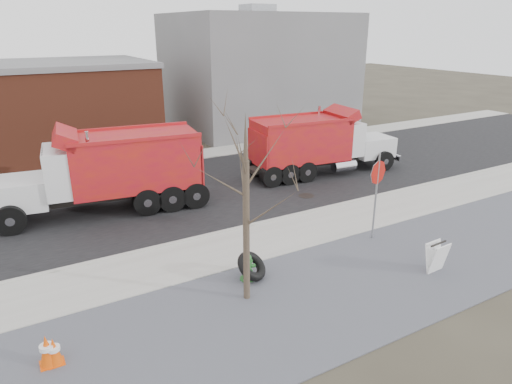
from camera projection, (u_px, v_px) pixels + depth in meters
ground at (290, 238)px, 16.33m from camera, size 120.00×120.00×0.00m
gravel_verge at (356, 282)px, 13.48m from camera, size 60.00×5.00×0.03m
sidewalk at (286, 235)px, 16.53m from camera, size 60.00×2.50×0.06m
curb at (268, 221)px, 17.58m from camera, size 60.00×0.15×0.11m
road at (216, 187)px, 21.47m from camera, size 60.00×9.40×0.02m
far_sidewalk at (174, 158)px, 26.11m from camera, size 60.00×2.00×0.06m
building_grey at (257, 71)px, 33.84m from camera, size 12.00×10.00×8.00m
bare_tree at (246, 187)px, 11.59m from camera, size 3.20×3.20×5.20m
fire_hydrant at (248, 268)px, 13.50m from camera, size 0.49×0.48×0.87m
truck_tire at (252, 266)px, 13.55m from camera, size 1.31×1.28×0.87m
stop_sign at (377, 182)px, 15.55m from camera, size 0.84×0.23×3.16m
sandwich_board at (437, 257)px, 13.90m from camera, size 0.72×0.48×0.97m
traffic_cone_near at (47, 350)px, 10.09m from camera, size 0.41×0.41×0.78m
traffic_cone_far at (54, 351)px, 10.13m from camera, size 0.36×0.36×0.69m
dump_truck_red_a at (318, 142)px, 22.89m from camera, size 8.20×2.99×3.28m
dump_truck_red_b at (108, 169)px, 18.17m from camera, size 8.46×3.42×3.54m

